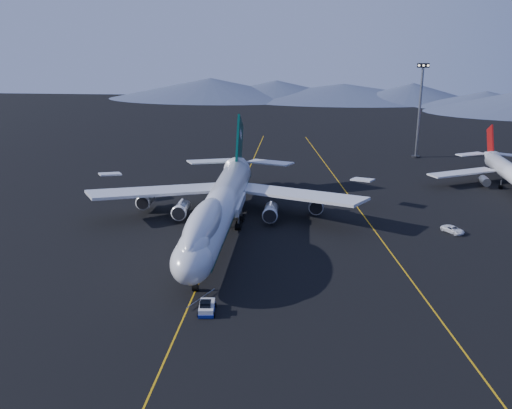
# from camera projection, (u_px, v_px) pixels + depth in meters

# --- Properties ---
(ground) EXTENTS (500.00, 500.00, 0.00)m
(ground) POSITION_uv_depth(u_px,v_px,m) (221.00, 233.00, 113.85)
(ground) COLOR black
(ground) RESTS_ON ground
(taxiway_line_main) EXTENTS (0.25, 220.00, 0.01)m
(taxiway_line_main) POSITION_uv_depth(u_px,v_px,m) (221.00, 233.00, 113.85)
(taxiway_line_main) COLOR #D2970C
(taxiway_line_main) RESTS_ON ground
(taxiway_line_side) EXTENTS (28.08, 198.09, 0.01)m
(taxiway_line_side) POSITION_uv_depth(u_px,v_px,m) (368.00, 221.00, 120.78)
(taxiway_line_side) COLOR #D2970C
(taxiway_line_side) RESTS_ON ground
(boeing_747) EXTENTS (59.62, 72.43, 19.37)m
(boeing_747) POSITION_uv_depth(u_px,v_px,m) (220.00, 205.00, 112.19)
(boeing_747) COLOR silver
(boeing_747) RESTS_ON ground
(pushback_tug) EXTENTS (2.88, 4.60, 1.92)m
(pushback_tug) POSITION_uv_depth(u_px,v_px,m) (207.00, 308.00, 81.77)
(pushback_tug) COLOR silver
(pushback_tug) RESTS_ON ground
(second_jet) EXTENTS (41.76, 47.18, 13.43)m
(second_jet) POSITION_uv_depth(u_px,v_px,m) (512.00, 174.00, 144.04)
(second_jet) COLOR silver
(second_jet) RESTS_ON ground
(service_van) EXTENTS (4.71, 5.27, 1.36)m
(service_van) POSITION_uv_depth(u_px,v_px,m) (453.00, 230.00, 113.80)
(service_van) COLOR white
(service_van) RESTS_ON ground
(floodlight_mast) EXTENTS (3.61, 2.71, 29.25)m
(floodlight_mast) POSITION_uv_depth(u_px,v_px,m) (420.00, 111.00, 177.74)
(floodlight_mast) COLOR black
(floodlight_mast) RESTS_ON ground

